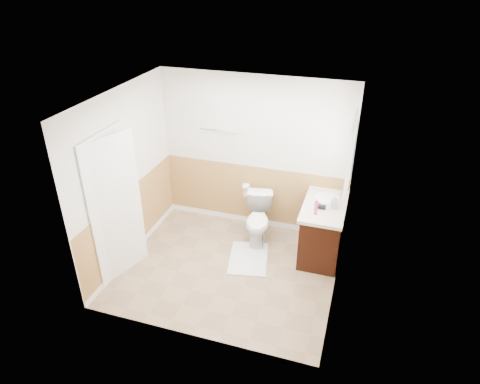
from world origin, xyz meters
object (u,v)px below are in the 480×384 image
(lotion_bottle, at_px, (316,207))
(soap_dispenser, at_px, (334,202))
(vanity_cabinet, at_px, (323,230))
(bath_mat, at_px, (248,258))
(toilet, at_px, (258,220))

(lotion_bottle, distance_m, soap_dispenser, 0.33)
(vanity_cabinet, xyz_separation_m, lotion_bottle, (-0.10, -0.33, 0.56))
(bath_mat, height_order, vanity_cabinet, vanity_cabinet)
(toilet, bearing_deg, lotion_bottle, -32.81)
(bath_mat, bearing_deg, soap_dispenser, 20.66)
(toilet, relative_size, vanity_cabinet, 0.67)
(bath_mat, relative_size, soap_dispenser, 4.00)
(toilet, bearing_deg, vanity_cabinet, -12.53)
(bath_mat, relative_size, vanity_cabinet, 0.73)
(vanity_cabinet, xyz_separation_m, soap_dispenser, (0.12, -0.09, 0.55))
(vanity_cabinet, distance_m, lotion_bottle, 0.66)
(toilet, xyz_separation_m, soap_dispenser, (1.12, -0.10, 0.58))
(toilet, height_order, lotion_bottle, lotion_bottle)
(toilet, xyz_separation_m, bath_mat, (0.00, -0.53, -0.36))
(soap_dispenser, bearing_deg, vanity_cabinet, 143.82)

